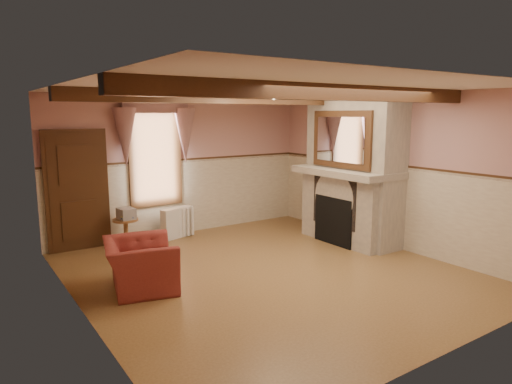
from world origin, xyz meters
TOP-DOWN VIEW (x-y plane):
  - floor at (0.00, 0.00)m, footprint 5.50×6.00m
  - ceiling at (0.00, 0.00)m, footprint 5.50×6.00m
  - wall_back at (0.00, 3.00)m, footprint 5.50×0.02m
  - wall_front at (0.00, -3.00)m, footprint 5.50×0.02m
  - wall_left at (-2.75, 0.00)m, footprint 0.02×6.00m
  - wall_right at (2.75, 0.00)m, footprint 0.02×6.00m
  - wainscot at (0.00, 0.00)m, footprint 5.50×6.00m
  - chair_rail at (0.00, 0.00)m, footprint 5.50×6.00m
  - firebox at (2.00, 0.60)m, footprint 0.20×0.95m
  - armchair at (-1.87, 0.48)m, footprint 1.16×1.26m
  - side_table at (-1.39, 2.54)m, footprint 0.59×0.59m
  - book_stack at (-1.37, 2.52)m, footprint 0.29×0.34m
  - radiator at (-0.30, 2.70)m, footprint 0.72×0.37m
  - bowl at (2.24, 0.84)m, footprint 0.33×0.33m
  - mantel_clock at (2.24, 1.32)m, footprint 0.14×0.24m
  - oil_lamp at (2.24, 1.02)m, footprint 0.11×0.11m
  - candle_red at (2.24, 0.07)m, footprint 0.06×0.06m
  - jar_yellow at (2.24, 0.25)m, footprint 0.06×0.06m
  - fireplace at (2.42, 0.60)m, footprint 0.85×2.00m
  - mantel at (2.24, 0.60)m, footprint 1.05×2.05m
  - overmantel_mirror at (2.06, 0.60)m, footprint 0.06×1.44m
  - door at (-2.10, 2.94)m, footprint 1.10×0.10m
  - window at (-0.60, 2.97)m, footprint 1.06×0.08m
  - window_drapes at (-0.60, 2.88)m, footprint 1.30×0.14m
  - ceiling_beam_front at (0.00, -1.20)m, footprint 5.50×0.18m
  - ceiling_beam_back at (0.00, 1.20)m, footprint 5.50×0.18m

SIDE VIEW (x-z plane):
  - floor at x=0.00m, z-range -0.01..0.01m
  - side_table at x=-1.39m, z-range 0.00..0.55m
  - radiator at x=-0.30m, z-range 0.00..0.60m
  - armchair at x=-1.87m, z-range 0.00..0.70m
  - firebox at x=2.00m, z-range 0.00..0.90m
  - book_stack at x=-1.37m, z-range 0.55..0.75m
  - wainscot at x=0.00m, z-range 0.00..1.50m
  - door at x=-2.10m, z-range 0.00..2.10m
  - mantel at x=2.24m, z-range 1.30..1.42m
  - wall_back at x=0.00m, z-range 0.00..2.80m
  - wall_front at x=0.00m, z-range 0.00..2.80m
  - wall_left at x=-2.75m, z-range 0.00..2.80m
  - wall_right at x=2.75m, z-range 0.00..2.80m
  - fireplace at x=2.42m, z-range 0.00..2.80m
  - bowl at x=2.24m, z-range 1.42..1.50m
  - jar_yellow at x=2.24m, z-range 1.42..1.54m
  - chair_rail at x=0.00m, z-range 1.46..1.54m
  - candle_red at x=2.24m, z-range 1.42..1.58m
  - mantel_clock at x=2.24m, z-range 1.42..1.62m
  - oil_lamp at x=2.24m, z-range 1.42..1.70m
  - window at x=-0.60m, z-range 0.64..2.66m
  - overmantel_mirror at x=2.06m, z-range 1.45..2.49m
  - window_drapes at x=-0.60m, z-range 1.55..2.95m
  - ceiling_beam_front at x=0.00m, z-range 2.60..2.80m
  - ceiling_beam_back at x=0.00m, z-range 2.60..2.80m
  - ceiling at x=0.00m, z-range 2.79..2.80m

